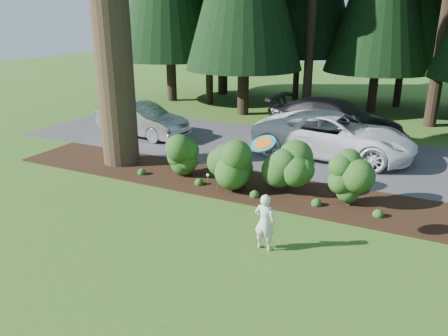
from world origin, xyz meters
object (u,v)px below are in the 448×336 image
object	(u,v)px
car_dark_suv	(335,120)
child	(265,222)
car_silver_wagon	(142,120)
car_white_suv	(333,135)
frisbee	(263,143)

from	to	relation	value
car_dark_suv	child	distance (m)	9.85
car_silver_wagon	car_dark_suv	distance (m)	8.17
car_silver_wagon	car_white_suv	bearing A→B (deg)	-78.30
car_white_suv	car_dark_suv	size ratio (longest dim) A/B	1.01
car_white_suv	car_dark_suv	world-z (taller)	car_dark_suv
car_dark_suv	frisbee	distance (m)	9.78
car_silver_wagon	frisbee	xyz separation A→B (m)	(8.07, -6.55, 1.68)
car_silver_wagon	frisbee	size ratio (longest dim) A/B	7.19
car_silver_wagon	car_white_suv	xyz separation A→B (m)	(8.05, 0.68, 0.10)
car_silver_wagon	car_dark_suv	bearing A→B (deg)	-60.88
car_dark_suv	child	xyz separation A→B (m)	(0.67, -9.83, -0.19)
child	car_dark_suv	bearing A→B (deg)	-84.33
car_silver_wagon	car_white_suv	world-z (taller)	car_white_suv
child	car_silver_wagon	bearing A→B (deg)	-37.50
car_white_suv	child	bearing A→B (deg)	-176.81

